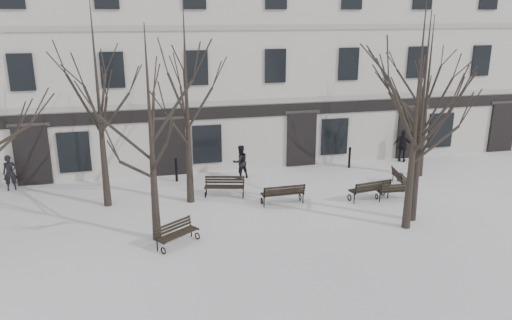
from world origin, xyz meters
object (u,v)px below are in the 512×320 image
object	(u,v)px
tree_3	(424,94)
bench_0	(176,233)
tree_1	(149,110)
tree_2	(418,92)
bench_2	(370,189)
bench_4	(396,190)
bench_5	(400,178)
bench_1	(283,193)
bench_3	(225,186)

from	to	relation	value
tree_3	bench_0	world-z (taller)	tree_3
tree_1	tree_2	xyz separation A→B (m)	(9.45, -1.18, 0.45)
tree_1	tree_3	bearing A→B (deg)	-3.10
bench_2	bench_4	world-z (taller)	bench_2
bench_0	bench_2	xyz separation A→B (m)	(8.72, 2.49, 0.06)
tree_1	bench_5	xyz separation A→B (m)	(11.56, 3.13, -4.38)
tree_1	bench_1	bearing A→B (deg)	22.34
bench_5	tree_1	bearing A→B (deg)	116.88
bench_3	bench_4	xyz separation A→B (m)	(7.29, -2.25, -0.04)
tree_2	bench_2	distance (m)	5.65
bench_0	bench_5	distance (m)	11.52
tree_1	tree_2	bearing A→B (deg)	-7.12
bench_1	bench_3	world-z (taller)	bench_1
bench_4	tree_2	bearing A→B (deg)	71.75
bench_4	bench_5	world-z (taller)	bench_4
bench_5	bench_0	bearing A→B (deg)	120.74
bench_5	bench_2	bearing A→B (deg)	131.93
bench_1	bench_0	bearing A→B (deg)	29.54
tree_2	tree_1	bearing A→B (deg)	172.88
bench_0	bench_2	world-z (taller)	bench_2
tree_1	bench_2	distance (m)	10.50
bench_1	bench_2	bearing A→B (deg)	172.97
tree_3	bench_0	size ratio (longest dim) A/B	4.84
bench_0	bench_1	size ratio (longest dim) A/B	0.89
tree_3	bench_2	size ratio (longest dim) A/B	4.15
tree_1	bench_5	distance (m)	12.75
tree_1	tree_3	distance (m)	10.09
tree_3	bench_4	world-z (taller)	tree_3
tree_2	tree_3	xyz separation A→B (m)	(0.62, 0.63, -0.20)
bench_2	bench_4	size ratio (longest dim) A/B	1.17
bench_5	bench_4	bearing A→B (deg)	156.66
bench_1	bench_5	bearing A→B (deg)	-173.15
tree_3	bench_2	distance (m)	5.20
bench_2	bench_3	distance (m)	6.50
tree_2	bench_2	xyz separation A→B (m)	(-0.06, 3.04, -4.76)
bench_2	bench_5	distance (m)	2.51
bench_2	bench_4	bearing A→B (deg)	157.62
bench_3	tree_1	bearing A→B (deg)	-115.38
bench_0	bench_5	size ratio (longest dim) A/B	0.98
tree_3	tree_1	bearing A→B (deg)	176.90
bench_2	tree_1	bearing A→B (deg)	2.21
bench_0	bench_1	distance (m)	5.61
bench_2	bench_4	distance (m)	1.13
bench_0	bench_3	world-z (taller)	bench_3
bench_2	bench_1	bearing A→B (deg)	-14.72
bench_0	bench_4	size ratio (longest dim) A/B	1.00
bench_4	bench_5	bearing A→B (deg)	-122.77
tree_2	bench_1	size ratio (longest dim) A/B	4.48
tree_2	bench_0	bearing A→B (deg)	176.39
tree_1	bench_3	distance (m)	6.62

